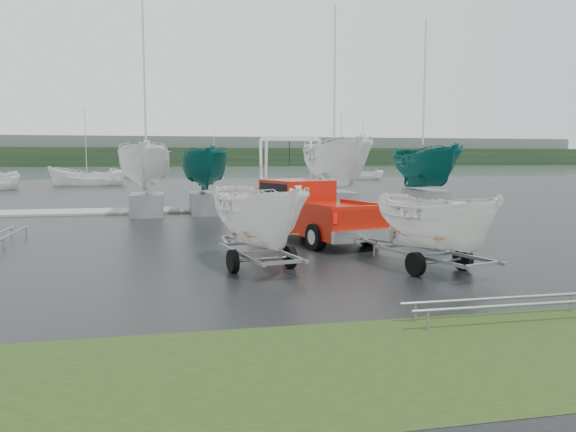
{
  "coord_description": "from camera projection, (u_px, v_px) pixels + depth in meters",
  "views": [
    {
      "loc": [
        -3.49,
        -18.39,
        2.96
      ],
      "look_at": [
        -0.01,
        -2.04,
        1.2
      ],
      "focal_mm": 35.0,
      "sensor_mm": 36.0,
      "label": 1
    }
  ],
  "objects": [
    {
      "name": "keelboat_2",
      "position": [
        337.0,
        127.0,
        30.27
      ],
      "size": [
        2.88,
        3.2,
        11.07
      ],
      "color": "gray",
      "rests_on": "ground"
    },
    {
      "name": "keelboat_0",
      "position": [
        145.0,
        135.0,
        28.24
      ],
      "size": [
        2.56,
        3.2,
        10.73
      ],
      "color": "gray",
      "rests_on": "ground"
    },
    {
      "name": "keelboat_3",
      "position": [
        427.0,
        139.0,
        31.75
      ],
      "size": [
        2.51,
        3.2,
        10.68
      ],
      "color": "gray",
      "rests_on": "ground"
    },
    {
      "name": "trailer_hitched",
      "position": [
        437.0,
        174.0,
        14.29
      ],
      "size": [
        2.11,
        3.78,
        4.67
      ],
      "rotation": [
        0.0,
        0.0,
        0.27
      ],
      "color": "gray",
      "rests_on": "ground"
    },
    {
      "name": "trailer_parked",
      "position": [
        259.0,
        162.0,
        14.6
      ],
      "size": [
        2.11,
        3.76,
        5.22
      ],
      "rotation": [
        0.0,
        0.0,
        0.2
      ],
      "color": "gray",
      "rests_on": "ground"
    },
    {
      "name": "grass_verge",
      "position": [
        416.0,
        359.0,
        8.22
      ],
      "size": [
        40.0,
        40.0,
        0.0
      ],
      "primitive_type": "plane",
      "color": "black",
      "rests_on": "ground"
    },
    {
      "name": "moored_boat_5",
      "position": [
        214.0,
        175.0,
        95.27
      ],
      "size": [
        3.66,
        3.71,
        11.87
      ],
      "rotation": [
        0.0,
        0.0,
        0.3
      ],
      "color": "silver",
      "rests_on": "ground"
    },
    {
      "name": "treeline",
      "position": [
        179.0,
        157.0,
        183.97
      ],
      "size": [
        300.0,
        8.0,
        6.0
      ],
      "primitive_type": "cube",
      "color": "black",
      "rests_on": "ground"
    },
    {
      "name": "pickup_truck",
      "position": [
        307.0,
        208.0,
        20.34
      ],
      "size": [
        3.79,
        6.7,
        2.11
      ],
      "rotation": [
        0.0,
        0.0,
        0.27
      ],
      "color": "#9F1508",
      "rests_on": "ground"
    },
    {
      "name": "boat_hoist",
      "position": [
        289.0,
        162.0,
        31.96
      ],
      "size": [
        3.3,
        2.18,
        4.12
      ],
      "color": "silver",
      "rests_on": "ground"
    },
    {
      "name": "far_hill",
      "position": [
        178.0,
        151.0,
        191.54
      ],
      "size": [
        300.0,
        6.0,
        10.0
      ],
      "primitive_type": "cube",
      "color": "#4C5651",
      "rests_on": "ground"
    },
    {
      "name": "lake",
      "position": [
        186.0,
        172.0,
        116.19
      ],
      "size": [
        300.0,
        300.0,
        0.0
      ],
      "primitive_type": "plane",
      "color": "slate",
      "rests_on": "ground"
    },
    {
      "name": "moored_boat_2",
      "position": [
        341.0,
        183.0,
        63.38
      ],
      "size": [
        3.22,
        3.22,
        10.99
      ],
      "rotation": [
        0.0,
        0.0,
        5.55
      ],
      "color": "silver",
      "rests_on": "ground"
    },
    {
      "name": "moored_boat_3",
      "position": [
        362.0,
        179.0,
        75.11
      ],
      "size": [
        3.21,
        3.2,
        10.98
      ],
      "rotation": [
        0.0,
        0.0,
        3.98
      ],
      "color": "silver",
      "rests_on": "ground"
    },
    {
      "name": "moored_boat_1",
      "position": [
        87.0,
        185.0,
        58.98
      ],
      "size": [
        3.38,
        3.31,
        12.0
      ],
      "rotation": [
        0.0,
        0.0,
        4.61
      ],
      "color": "silver",
      "rests_on": "ground"
    },
    {
      "name": "ground_plane",
      "position": [
        276.0,
        245.0,
        18.92
      ],
      "size": [
        120.0,
        120.0,
        0.0
      ],
      "primitive_type": "plane",
      "color": "black",
      "rests_on": "ground"
    },
    {
      "name": "dock",
      "position": [
        233.0,
        209.0,
        31.56
      ],
      "size": [
        30.0,
        3.0,
        0.12
      ],
      "primitive_type": "cube",
      "color": "gray",
      "rests_on": "ground"
    },
    {
      "name": "keelboat_1",
      "position": [
        205.0,
        143.0,
        29.09
      ],
      "size": [
        2.33,
        3.2,
        7.29
      ],
      "color": "gray",
      "rests_on": "ground"
    }
  ]
}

